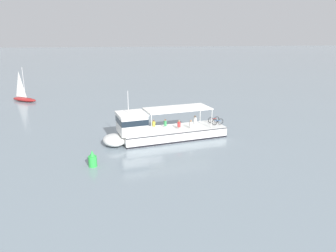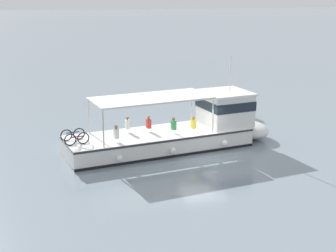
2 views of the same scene
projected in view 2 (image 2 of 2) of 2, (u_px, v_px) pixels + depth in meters
ground_plane at (203, 153)px, 28.54m from camera, size 400.00×400.00×0.00m
ferry_main at (184, 130)px, 29.42m from camera, size 5.76×13.07×5.32m
channel_buoy at (246, 109)px, 36.40m from camera, size 0.70×0.70×1.40m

